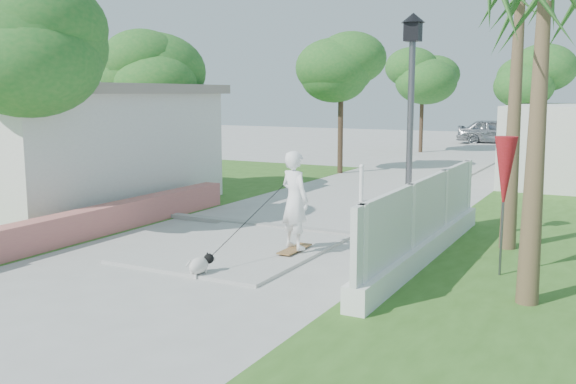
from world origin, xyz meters
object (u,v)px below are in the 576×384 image
Objects in this scene: street_lamp at (410,123)px; parked_car at (495,131)px; patio_umbrella at (505,175)px; dog at (200,264)px; skateboarder at (266,212)px; bollard at (361,182)px.

parked_car is at bearing 96.76° from street_lamp.
dog is (-4.33, -2.38, -1.47)m from patio_umbrella.
street_lamp is 1.87× the size of skateboarder.
parked_car is (-0.59, 23.28, 0.16)m from bollard.
patio_umbrella reaches higher than parked_car.
dog is 31.17m from parked_car.
street_lamp is 5.56m from bollard.
patio_umbrella is 29.26m from parked_car.
dog is 0.12× the size of parked_car.
patio_umbrella is at bearing -175.92° from parked_car.
bollard is 7.89m from dog.
bollard is at bearing 120.96° from street_lamp.
street_lamp is at bearing 152.24° from patio_umbrella.
bollard is at bearing -60.20° from skateboarder.
bollard is at bearing 175.31° from parked_car.
patio_umbrella is at bearing -27.76° from street_lamp.
dog is at bearing -88.05° from bollard.
dog is (-2.43, -3.38, -2.21)m from street_lamp.
street_lamp reaches higher than skateboarder.
dog is (0.27, -7.88, -0.37)m from bollard.
street_lamp is 4.71m from dog.
street_lamp reaches higher than bollard.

